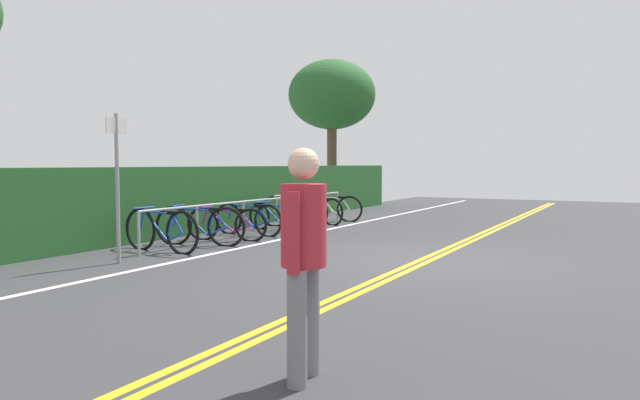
% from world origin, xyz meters
% --- Properties ---
extents(ground_plane, '(34.70, 12.14, 0.05)m').
position_xyz_m(ground_plane, '(0.00, 0.00, -0.03)').
color(ground_plane, '#353538').
extents(centre_line_yellow_inner, '(31.23, 0.10, 0.00)m').
position_xyz_m(centre_line_yellow_inner, '(0.00, -0.08, 0.00)').
color(centre_line_yellow_inner, gold).
rests_on(centre_line_yellow_inner, ground_plane).
extents(centre_line_yellow_outer, '(31.23, 0.10, 0.00)m').
position_xyz_m(centre_line_yellow_outer, '(0.00, 0.08, 0.00)').
color(centre_line_yellow_outer, gold).
rests_on(centre_line_yellow_outer, ground_plane).
extents(bike_lane_stripe_white, '(31.23, 0.12, 0.00)m').
position_xyz_m(bike_lane_stripe_white, '(0.00, 3.39, 0.00)').
color(bike_lane_stripe_white, white).
rests_on(bike_lane_stripe_white, ground_plane).
extents(bike_rack, '(7.46, 0.05, 0.76)m').
position_xyz_m(bike_rack, '(1.89, 4.33, 0.58)').
color(bike_rack, '#9EA0A5').
rests_on(bike_rack, ground_plane).
extents(bicycle_0, '(0.46, 1.81, 0.79)m').
position_xyz_m(bicycle_0, '(-1.27, 4.35, 0.37)').
color(bicycle_0, black).
rests_on(bicycle_0, ground_plane).
extents(bicycle_1, '(0.55, 1.81, 0.78)m').
position_xyz_m(bicycle_1, '(-0.32, 4.27, 0.37)').
color(bicycle_1, black).
rests_on(bicycle_1, ground_plane).
extents(bicycle_2, '(0.56, 1.67, 0.70)m').
position_xyz_m(bicycle_2, '(0.48, 4.25, 0.33)').
color(bicycle_2, black).
rests_on(bicycle_2, ground_plane).
extents(bicycle_3, '(0.46, 1.77, 0.73)m').
position_xyz_m(bicycle_3, '(1.42, 4.39, 0.34)').
color(bicycle_3, black).
rests_on(bicycle_3, ground_plane).
extents(bicycle_4, '(0.53, 1.72, 0.68)m').
position_xyz_m(bicycle_4, '(2.41, 4.30, 0.32)').
color(bicycle_4, black).
rests_on(bicycle_4, ground_plane).
extents(bicycle_5, '(0.46, 1.77, 0.79)m').
position_xyz_m(bicycle_5, '(3.33, 4.39, 0.37)').
color(bicycle_5, black).
rests_on(bicycle_5, ground_plane).
extents(bicycle_6, '(0.62, 1.73, 0.73)m').
position_xyz_m(bicycle_6, '(4.25, 4.24, 0.34)').
color(bicycle_6, black).
rests_on(bicycle_6, ground_plane).
extents(bicycle_7, '(0.46, 1.72, 0.73)m').
position_xyz_m(bicycle_7, '(5.10, 4.26, 0.34)').
color(bicycle_7, black).
rests_on(bicycle_7, ground_plane).
extents(pedestrian, '(0.48, 0.32, 1.64)m').
position_xyz_m(pedestrian, '(-5.50, -0.90, 0.94)').
color(pedestrian, slate).
rests_on(pedestrian, ground_plane).
extents(sign_post_near, '(0.36, 0.07, 2.29)m').
position_xyz_m(sign_post_near, '(-2.50, 4.06, 1.37)').
color(sign_post_near, gray).
rests_on(sign_post_near, ground_plane).
extents(hedge_backdrop, '(16.41, 0.95, 1.46)m').
position_xyz_m(hedge_backdrop, '(3.39, 5.95, 0.73)').
color(hedge_backdrop, '#235626').
rests_on(hedge_backdrop, ground_plane).
extents(tree_mid, '(3.14, 3.14, 5.26)m').
position_xyz_m(tree_mid, '(10.32, 6.90, 3.97)').
color(tree_mid, brown).
rests_on(tree_mid, ground_plane).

